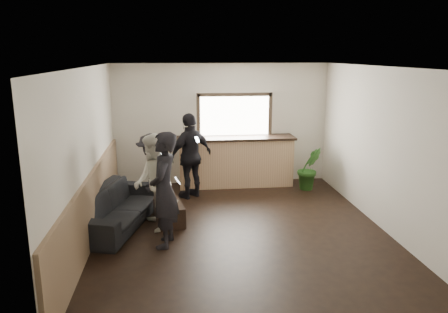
{
  "coord_description": "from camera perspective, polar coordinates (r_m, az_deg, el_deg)",
  "views": [
    {
      "loc": [
        -1.08,
        -7.05,
        3.01
      ],
      "look_at": [
        -0.23,
        0.4,
        1.24
      ],
      "focal_mm": 35.0,
      "sensor_mm": 36.0,
      "label": 1
    }
  ],
  "objects": [
    {
      "name": "person_b",
      "position": [
        7.63,
        -9.17,
        -3.37
      ],
      "size": [
        0.81,
        0.94,
        1.69
      ],
      "rotation": [
        0.0,
        0.0,
        -1.35
      ],
      "color": "silver",
      "rests_on": "ground"
    },
    {
      "name": "coffee_table",
      "position": [
        8.07,
        -7.19,
        -7.29
      ],
      "size": [
        0.6,
        0.9,
        0.37
      ],
      "primitive_type": "cube",
      "rotation": [
        0.0,
        0.0,
        0.18
      ],
      "color": "black",
      "rests_on": "ground"
    },
    {
      "name": "person_c",
      "position": [
        8.7,
        -9.48,
        -1.94
      ],
      "size": [
        0.6,
        0.99,
        1.5
      ],
      "rotation": [
        0.0,
        0.0,
        -1.62
      ],
      "color": "black",
      "rests_on": "ground"
    },
    {
      "name": "potted_plant",
      "position": [
        10.02,
        11.08,
        -1.52
      ],
      "size": [
        0.58,
        0.49,
        0.98
      ],
      "primitive_type": "imported",
      "rotation": [
        0.0,
        0.0,
        0.11
      ],
      "color": "#2D6623",
      "rests_on": "ground"
    },
    {
      "name": "cup_b",
      "position": [
        7.84,
        -6.41,
        -6.07
      ],
      "size": [
        0.15,
        0.15,
        0.1
      ],
      "primitive_type": "imported",
      "rotation": [
        0.0,
        0.0,
        4.25
      ],
      "color": "silver",
      "rests_on": "coffee_table"
    },
    {
      "name": "person_a",
      "position": [
        6.92,
        -7.84,
        -4.36
      ],
      "size": [
        0.55,
        0.74,
        1.85
      ],
      "rotation": [
        0.0,
        0.0,
        -1.73
      ],
      "color": "black",
      "rests_on": "ground"
    },
    {
      "name": "sofa",
      "position": [
        8.07,
        -13.8,
        -6.41
      ],
      "size": [
        1.51,
        2.49,
        0.68
      ],
      "primitive_type": "imported",
      "rotation": [
        0.0,
        0.0,
        1.29
      ],
      "color": "black",
      "rests_on": "ground"
    },
    {
      "name": "ground",
      "position": [
        7.74,
        2.08,
        -9.58
      ],
      "size": [
        5.0,
        6.0,
        0.01
      ],
      "primitive_type": "cube",
      "color": "black"
    },
    {
      "name": "room_shell",
      "position": [
        7.23,
        -3.61,
        0.96
      ],
      "size": [
        5.01,
        6.01,
        2.8
      ],
      "color": "silver",
      "rests_on": "ground"
    },
    {
      "name": "person_d",
      "position": [
        9.23,
        -4.35,
        0.08
      ],
      "size": [
        1.12,
        0.98,
        1.81
      ],
      "rotation": [
        0.0,
        0.0,
        -2.51
      ],
      "color": "black",
      "rests_on": "ground"
    },
    {
      "name": "bar_counter",
      "position": [
        10.13,
        1.53,
        -0.23
      ],
      "size": [
        2.7,
        0.68,
        2.13
      ],
      "color": "tan",
      "rests_on": "ground"
    },
    {
      "name": "cup_a",
      "position": [
        8.13,
        -7.77,
        -5.42
      ],
      "size": [
        0.14,
        0.14,
        0.1
      ],
      "primitive_type": "imported",
      "rotation": [
        0.0,
        0.0,
        3.0
      ],
      "color": "silver",
      "rests_on": "coffee_table"
    }
  ]
}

